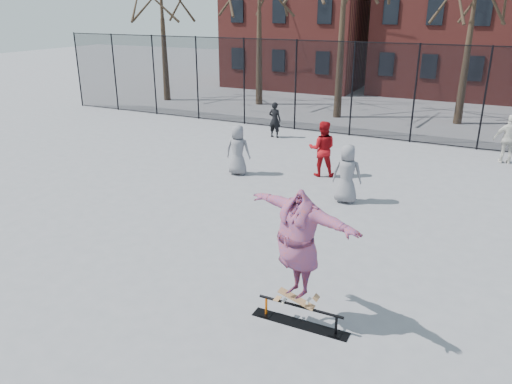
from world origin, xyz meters
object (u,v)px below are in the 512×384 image
at_px(skateboard, 296,302).
at_px(bystander_white, 509,139).
at_px(bystander_red, 322,149).
at_px(bystander_extra, 347,174).
at_px(bystander_black, 275,120).
at_px(skate_rail, 300,317).
at_px(bystander_grey, 238,150).
at_px(skater, 298,251).

distance_m(skateboard, bystander_white, 12.85).
relative_size(bystander_red, bystander_extra, 1.08).
relative_size(bystander_black, bystander_extra, 0.89).
bearing_deg(skate_rail, bystander_grey, 125.49).
height_order(skater, bystander_grey, skater).
relative_size(skateboard, bystander_grey, 0.45).
bearing_deg(bystander_white, bystander_black, -6.81).
distance_m(skate_rail, bystander_black, 13.58).
bearing_deg(bystander_red, bystander_white, -160.85).
xyz_separation_m(skater, bystander_red, (-2.36, 8.14, -0.54)).
bearing_deg(skate_rail, bystander_extra, 99.28).
height_order(bystander_grey, bystander_black, bystander_grey).
distance_m(skateboard, bystander_red, 8.49).
distance_m(skateboard, bystander_extra, 6.24).
bearing_deg(bystander_red, bystander_extra, 107.14).
relative_size(bystander_grey, bystander_extra, 0.98).
bearing_deg(bystander_extra, skater, 88.70).
distance_m(bystander_black, bystander_red, 5.36).
relative_size(skater, bystander_grey, 1.43).
xyz_separation_m(skater, bystander_extra, (-0.93, 6.16, -0.60)).
xyz_separation_m(skateboard, bystander_grey, (-4.93, 7.03, 0.40)).
bearing_deg(skater, bystander_grey, 146.70).
distance_m(bystander_grey, bystander_white, 9.75).
bearing_deg(skateboard, bystander_grey, 125.05).
bearing_deg(bystander_red, skater, 87.50).
bearing_deg(skate_rail, bystander_black, 116.12).
xyz_separation_m(bystander_grey, bystander_black, (-0.96, 5.15, -0.08)).
xyz_separation_m(skate_rail, bystander_extra, (-1.01, 6.16, 0.70)).
bearing_deg(skater, bystander_red, 127.79).
xyz_separation_m(skate_rail, skater, (-0.08, 0.00, 1.31)).
height_order(skater, bystander_red, skater).
bearing_deg(bystander_grey, bystander_red, -168.99).
xyz_separation_m(skater, bystander_grey, (-4.93, 7.03, -0.62)).
height_order(skateboard, bystander_grey, bystander_grey).
xyz_separation_m(bystander_white, bystander_extra, (-4.11, -6.28, -0.02)).
distance_m(bystander_black, bystander_white, 9.08).
bearing_deg(skate_rail, skater, 180.00).
bearing_deg(bystander_white, skateboard, 67.18).
height_order(skate_rail, bystander_red, bystander_red).
relative_size(skate_rail, bystander_black, 1.18).
height_order(skateboard, bystander_white, bystander_white).
bearing_deg(bystander_extra, skate_rail, 89.43).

